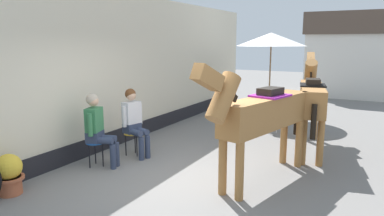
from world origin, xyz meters
The scene contains 10 objects.
ground_plane centered at (0.00, 3.00, 0.00)m, with size 40.00×40.00×0.00m, color slate.
pub_facade_wall centered at (-2.55, 1.50, 1.54)m, with size 0.34×14.00×3.40m.
distant_cottage centered at (1.40, 11.85, 1.80)m, with size 3.40×2.60×3.50m.
seated_visitor_near centered at (-1.76, 0.03, 0.78)m, with size 0.61×0.48×1.39m.
seated_visitor_far centered at (-1.56, 0.86, 0.78)m, with size 0.61×0.48×1.39m.
saddled_horse_near centered at (1.13, 0.80, 1.16)m, with size 0.98×2.95×2.06m.
saddled_horse_far centered at (1.49, 3.07, 1.16)m, with size 0.93×2.95×2.06m.
flower_planter_near centered at (-2.09, -1.56, 0.33)m, with size 0.43×0.43×0.64m.
cafe_parasol centered at (-0.27, 5.97, 2.36)m, with size 2.10×2.10×2.58m.
spare_stool_white centered at (0.38, 4.06, 0.40)m, with size 0.32×0.32×0.46m.
Camera 1 is at (2.83, -4.73, 2.33)m, focal length 33.14 mm.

